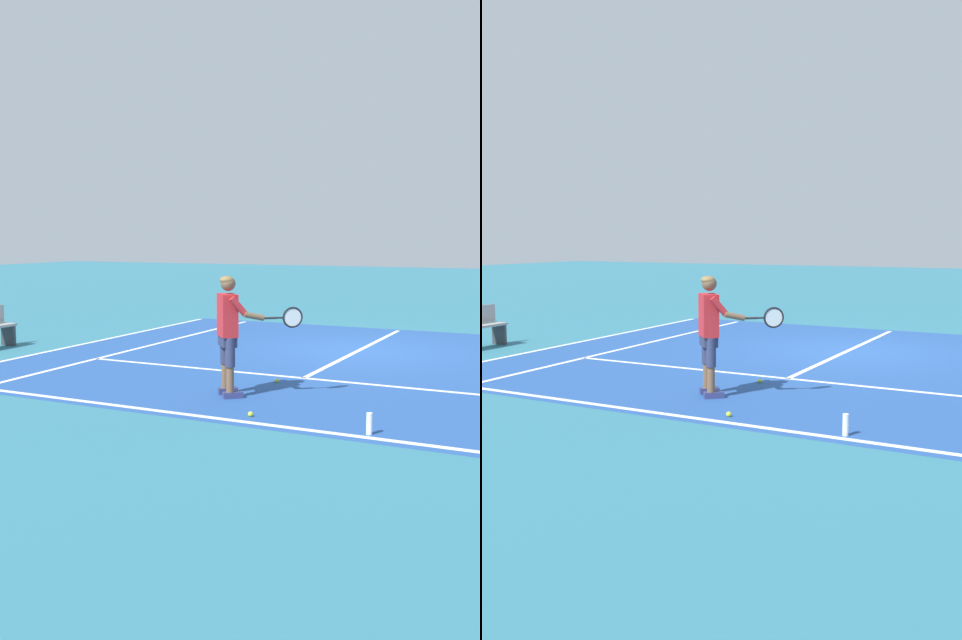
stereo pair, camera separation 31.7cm
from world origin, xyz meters
TOP-DOWN VIEW (x-y plane):
  - ground_plane at (0.00, 0.00)m, footprint 80.00×80.00m
  - court_inner_surface at (0.00, -1.33)m, footprint 10.98×9.62m
  - line_baseline at (0.00, -5.95)m, footprint 10.98×0.10m
  - line_service at (0.00, -3.12)m, footprint 8.23×0.10m
  - line_centre_service at (0.00, 0.08)m, footprint 0.10×6.40m
  - line_singles_left at (-4.12, -1.33)m, footprint 0.10×9.22m
  - line_doubles_left at (-5.49, -1.33)m, footprint 0.10×9.22m
  - tennis_player at (-0.49, -4.78)m, footprint 1.18×0.69m
  - tennis_ball_near_feet at (0.26, -5.68)m, footprint 0.07×0.07m
  - tennis_ball_by_baseline at (-0.26, -3.63)m, footprint 0.07×0.07m
  - water_bottle at (1.83, -5.81)m, footprint 0.07×0.07m

SIDE VIEW (x-z plane):
  - ground_plane at x=0.00m, z-range 0.00..0.00m
  - court_inner_surface at x=0.00m, z-range 0.00..0.00m
  - line_baseline at x=0.00m, z-range 0.00..0.01m
  - line_service at x=0.00m, z-range 0.00..0.01m
  - line_centre_service at x=0.00m, z-range 0.00..0.01m
  - line_singles_left at x=-4.12m, z-range 0.00..0.01m
  - line_doubles_left at x=-5.49m, z-range 0.00..0.01m
  - tennis_ball_near_feet at x=0.26m, z-range 0.00..0.07m
  - tennis_ball_by_baseline at x=-0.26m, z-range 0.00..0.07m
  - water_bottle at x=1.83m, z-range 0.00..0.26m
  - tennis_player at x=-0.49m, z-range 0.13..1.85m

